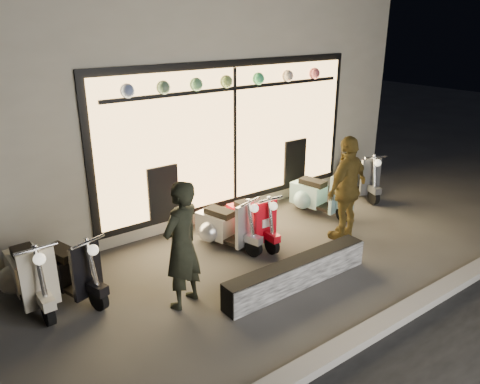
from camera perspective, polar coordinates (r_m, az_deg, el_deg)
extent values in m
plane|color=#383533|center=(7.20, 3.25, -9.11)|extent=(40.00, 40.00, 0.00)
cube|color=slate|center=(6.02, 15.96, -15.87)|extent=(40.00, 0.25, 0.12)
cube|color=beige|center=(10.70, -14.20, 11.54)|extent=(10.00, 6.00, 4.00)
cube|color=black|center=(8.56, -0.89, 6.95)|extent=(5.45, 0.06, 2.65)
cube|color=#FFBF6B|center=(8.52, -0.73, 6.90)|extent=(5.20, 0.04, 2.40)
cube|color=black|center=(8.33, -0.60, 12.54)|extent=(4.90, 0.06, 0.06)
cube|color=black|center=(6.69, 6.96, -9.76)|extent=(2.41, 0.28, 0.40)
cylinder|color=black|center=(7.43, 1.66, -6.81)|extent=(0.16, 0.31, 0.30)
cylinder|color=black|center=(7.92, -3.41, -5.02)|extent=(0.18, 0.31, 0.30)
cube|color=#BBBCC1|center=(7.38, 0.55, -4.07)|extent=(0.40, 0.16, 0.71)
cube|color=#BBBCC1|center=(7.79, -2.96, -3.98)|extent=(0.51, 0.68, 0.40)
cube|color=black|center=(7.64, -2.50, -2.49)|extent=(0.36, 0.53, 0.10)
sphere|color=#FFF2CC|center=(7.14, 1.77, -1.99)|extent=(0.16, 0.16, 0.13)
cylinder|color=black|center=(7.52, 3.93, -6.49)|extent=(0.10, 0.30, 0.29)
cylinder|color=black|center=(8.15, 0.22, -4.20)|extent=(0.12, 0.30, 0.29)
cube|color=red|center=(7.50, 3.14, -3.67)|extent=(0.40, 0.08, 0.71)
cube|color=red|center=(8.01, 0.57, -3.23)|extent=(0.39, 0.62, 0.40)
cube|color=black|center=(7.85, 0.93, -1.82)|extent=(0.27, 0.50, 0.10)
sphere|color=#FFF2CC|center=(7.23, 4.10, -1.73)|extent=(0.14, 0.14, 0.13)
cylinder|color=black|center=(6.44, -16.84, -12.37)|extent=(0.18, 0.32, 0.31)
cylinder|color=black|center=(7.11, -21.36, -9.64)|extent=(0.19, 0.33, 0.31)
cube|color=black|center=(6.40, -18.22, -9.06)|extent=(0.42, 0.18, 0.75)
cube|color=black|center=(6.95, -21.15, -8.53)|extent=(0.55, 0.72, 0.42)
cube|color=black|center=(6.76, -21.00, -6.88)|extent=(0.39, 0.56, 0.11)
sphere|color=#FFF2CC|center=(6.08, -17.47, -6.76)|extent=(0.17, 0.17, 0.14)
cylinder|color=black|center=(6.36, -22.33, -13.45)|extent=(0.10, 0.33, 0.33)
cylinder|color=black|center=(7.18, -24.54, -9.75)|extent=(0.12, 0.33, 0.33)
cube|color=beige|center=(6.34, -23.31, -9.75)|extent=(0.44, 0.08, 0.78)
cube|color=beige|center=(7.00, -24.58, -8.66)|extent=(0.42, 0.68, 0.44)
cube|color=black|center=(6.80, -24.71, -7.01)|extent=(0.28, 0.54, 0.11)
sphere|color=#FFF2CC|center=(5.99, -23.26, -7.52)|extent=(0.15, 0.15, 0.14)
cylinder|color=black|center=(8.86, 12.56, -2.60)|extent=(0.15, 0.32, 0.31)
cylinder|color=black|center=(9.30, 7.82, -1.16)|extent=(0.16, 0.32, 0.31)
cube|color=#91C8CE|center=(8.82, 11.69, -0.18)|extent=(0.42, 0.14, 0.74)
cube|color=#91C8CE|center=(9.18, 8.33, -0.20)|extent=(0.49, 0.69, 0.41)
cube|color=black|center=(9.05, 8.88, 1.16)|extent=(0.34, 0.54, 0.11)
sphere|color=#FFF2CC|center=(8.61, 12.97, 1.69)|extent=(0.16, 0.16, 0.14)
cylinder|color=black|center=(9.82, 15.98, -0.57)|extent=(0.19, 0.33, 0.31)
cylinder|color=black|center=(10.55, 13.35, 1.15)|extent=(0.21, 0.33, 0.31)
cube|color=#55585C|center=(9.85, 15.59, 1.77)|extent=(0.42, 0.20, 0.76)
cube|color=#55585C|center=(10.42, 13.68, 1.99)|extent=(0.58, 0.74, 0.42)
cube|color=black|center=(10.27, 14.06, 3.21)|extent=(0.42, 0.57, 0.11)
sphere|color=#FFF2CC|center=(9.59, 16.43, 3.43)|extent=(0.18, 0.18, 0.14)
imported|color=black|center=(5.99, -7.12, -6.46)|extent=(0.73, 0.61, 1.71)
imported|color=brown|center=(7.96, 12.92, 0.43)|extent=(1.11, 0.61, 1.79)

